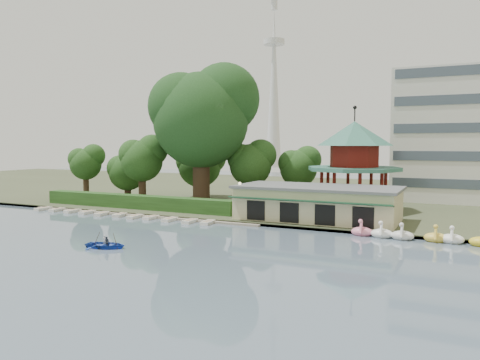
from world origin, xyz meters
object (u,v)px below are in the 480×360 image
Objects in this scene: pavilion at (354,156)px; dock at (138,215)px; big_tree at (203,113)px; rowboat_with_passengers at (106,242)px; boathouse at (317,203)px.

dock is at bearing -148.34° from pavilion.
big_tree is (3.19, 11.02, 13.40)m from dock.
dock is 18.25m from rowboat_with_passengers.
dock is 17.64m from big_tree.
big_tree is at bearing 101.97° from rowboat_with_passengers.
rowboat_with_passengers is at bearing -116.17° from pavilion.
rowboat_with_passengers is at bearing -122.33° from boathouse.
pavilion is 22.00m from big_tree.
pavilion is (24.00, 14.80, 7.36)m from dock.
rowboat_with_passengers reaches higher than dock.
dock is 2.52× the size of pavilion.
rowboat_with_passengers is (5.71, -26.95, -13.00)m from big_tree.
dock is 22.62m from boathouse.
rowboat_with_passengers is (-13.10, -20.70, -1.84)m from boathouse.
dock is at bearing -167.76° from boathouse.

